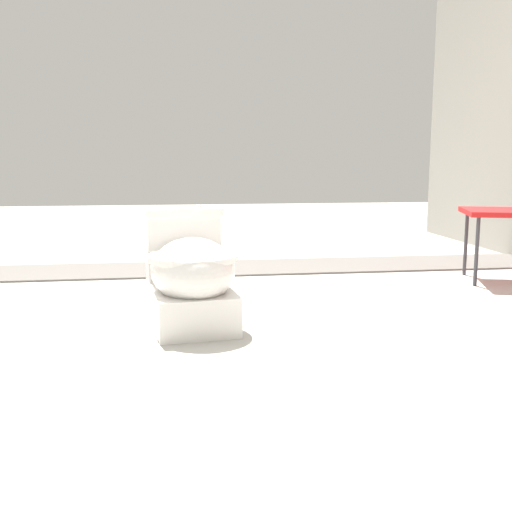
{
  "coord_description": "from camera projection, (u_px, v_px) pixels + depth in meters",
  "views": [
    {
      "loc": [
        2.73,
        0.09,
        0.73
      ],
      "look_at": [
        0.09,
        0.46,
        0.3
      ],
      "focal_mm": 42.0,
      "sensor_mm": 36.0,
      "label": 1
    }
  ],
  "objects": [
    {
      "name": "toilet",
      "position": [
        190.0,
        275.0,
        2.67
      ],
      "size": [
        0.67,
        0.45,
        0.52
      ],
      "rotation": [
        0.0,
        0.0,
        0.12
      ],
      "color": "white",
      "rests_on": "ground"
    },
    {
      "name": "ground_plane",
      "position": [
        154.0,
        319.0,
        2.78
      ],
      "size": [
        14.0,
        14.0,
        0.0
      ],
      "primitive_type": "plane",
      "color": "#A8A59E"
    },
    {
      "name": "gravel_strip",
      "position": [
        234.0,
        268.0,
        4.04
      ],
      "size": [
        0.56,
        8.0,
        0.01
      ],
      "primitive_type": "cube",
      "color": "#605B56",
      "rests_on": "ground"
    }
  ]
}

